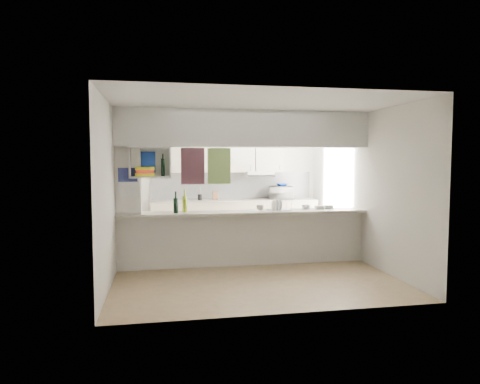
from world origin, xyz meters
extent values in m
plane|color=#927A55|center=(0.00, 0.00, 0.00)|extent=(4.80, 4.80, 0.00)
plane|color=white|center=(0.00, 0.00, 2.60)|extent=(4.80, 4.80, 0.00)
plane|color=silver|center=(0.00, 2.40, 1.30)|extent=(4.20, 0.00, 4.20)
plane|color=silver|center=(-2.10, 0.00, 1.30)|extent=(0.00, 4.80, 4.80)
plane|color=silver|center=(2.10, 0.00, 1.30)|extent=(0.00, 4.80, 4.80)
cube|color=silver|center=(0.00, 0.00, 0.44)|extent=(4.20, 0.15, 0.88)
cube|color=beige|center=(0.00, 0.00, 0.90)|extent=(4.20, 0.50, 0.04)
cube|color=white|center=(0.00, 0.00, 2.30)|extent=(4.20, 0.50, 0.60)
cube|color=silver|center=(-1.90, 0.00, 1.30)|extent=(0.40, 0.18, 2.60)
cube|color=#191E4C|center=(-1.90, -0.10, 1.55)|extent=(0.30, 0.01, 0.22)
cube|color=white|center=(-1.90, -0.10, 1.32)|extent=(0.30, 0.01, 0.24)
cube|color=black|center=(-0.85, 0.22, 1.68)|extent=(0.40, 0.02, 0.62)
cube|color=#186F55|center=(-0.40, 0.22, 1.68)|extent=(0.40, 0.02, 0.62)
cube|color=white|center=(-1.55, -0.10, 1.51)|extent=(0.65, 0.35, 0.02)
cube|color=white|center=(-1.55, -0.10, 1.99)|extent=(0.65, 0.35, 0.02)
cube|color=white|center=(-1.55, 0.06, 1.75)|extent=(0.65, 0.02, 0.50)
cube|color=white|center=(-1.86, -0.10, 1.75)|extent=(0.02, 0.35, 0.50)
cube|color=white|center=(-1.24, -0.10, 1.75)|extent=(0.02, 0.35, 0.50)
cube|color=yellow|center=(-1.63, -0.10, 1.55)|extent=(0.30, 0.24, 0.05)
cube|color=red|center=(-1.63, -0.10, 1.60)|extent=(0.28, 0.22, 0.05)
cube|color=yellow|center=(-1.63, -0.10, 1.65)|extent=(0.30, 0.24, 0.05)
cube|color=#0E31A0|center=(-1.60, 0.02, 1.75)|extent=(0.26, 0.02, 0.34)
cylinder|color=black|center=(-1.35, -0.10, 1.67)|extent=(0.06, 0.06, 0.28)
cube|color=beige|center=(0.20, 2.10, 0.45)|extent=(3.60, 0.60, 0.90)
cube|color=beige|center=(0.20, 2.10, 0.91)|extent=(3.60, 0.63, 0.03)
cube|color=silver|center=(0.20, 2.38, 1.22)|extent=(3.60, 0.03, 0.60)
cube|color=beige|center=(0.00, 2.23, 1.88)|extent=(2.62, 0.34, 0.72)
cube|color=white|center=(0.75, 2.16, 1.48)|extent=(0.60, 0.46, 0.12)
cube|color=silver|center=(0.75, 1.93, 1.45)|extent=(0.60, 0.02, 0.05)
imported|color=white|center=(1.24, 2.06, 1.06)|extent=(0.56, 0.41, 0.29)
imported|color=#0E31A0|center=(1.26, 2.10, 1.24)|extent=(0.25, 0.25, 0.06)
cube|color=silver|center=(0.61, 0.01, 0.93)|extent=(0.39, 0.31, 0.01)
cylinder|color=white|center=(0.52, 0.00, 1.03)|extent=(0.03, 0.19, 0.19)
cylinder|color=white|center=(0.58, 0.00, 1.03)|extent=(0.03, 0.19, 0.19)
cylinder|color=white|center=(0.63, 0.01, 1.03)|extent=(0.03, 0.19, 0.19)
imported|color=white|center=(0.26, -0.06, 0.98)|extent=(0.14, 0.14, 0.09)
cylinder|color=black|center=(-1.15, -0.06, 1.04)|extent=(0.08, 0.08, 0.24)
cylinder|color=black|center=(-1.15, -0.06, 1.22)|extent=(0.03, 0.03, 0.11)
cylinder|color=#81A41B|center=(-1.00, 0.02, 1.05)|extent=(0.08, 0.08, 0.26)
cylinder|color=#81A41B|center=(-1.00, 0.02, 1.24)|extent=(0.03, 0.03, 0.11)
cylinder|color=silver|center=(1.14, 0.12, 0.96)|extent=(0.15, 0.15, 0.07)
cube|color=silver|center=(1.35, 0.02, 0.95)|extent=(0.15, 0.11, 0.06)
cube|color=silver|center=(1.56, 0.12, 0.95)|extent=(0.15, 0.11, 0.06)
cube|color=black|center=(1.49, 0.05, 0.93)|extent=(0.14, 0.07, 0.01)
cylinder|color=black|center=(-0.56, 2.15, 0.99)|extent=(0.09, 0.09, 0.13)
cube|color=brown|center=(-0.23, 2.18, 1.02)|extent=(0.11, 0.09, 0.19)
camera|label=1|loc=(-1.38, -7.06, 1.77)|focal=32.00mm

